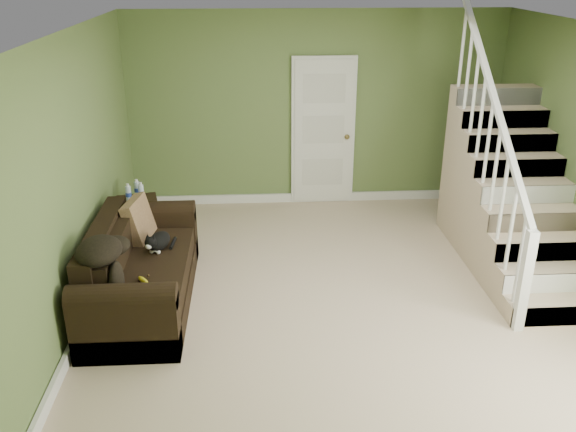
{
  "coord_description": "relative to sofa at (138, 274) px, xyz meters",
  "views": [
    {
      "loc": [
        -0.87,
        -5.28,
        3.17
      ],
      "look_at": [
        -0.53,
        0.28,
        0.81
      ],
      "focal_mm": 38.0,
      "sensor_mm": 36.0,
      "label": 1
    }
  ],
  "objects": [
    {
      "name": "wall_front",
      "position": [
        2.02,
        -2.84,
        0.98
      ],
      "size": [
        5.0,
        0.04,
        2.6
      ],
      "primitive_type": "cube",
      "color": "#5F7840",
      "rests_on": "floor"
    },
    {
      "name": "cat",
      "position": [
        0.19,
        0.24,
        0.23
      ],
      "size": [
        0.28,
        0.5,
        0.24
      ],
      "rotation": [
        0.0,
        0.0,
        -0.33
      ],
      "color": "black",
      "rests_on": "sofa"
    },
    {
      "name": "wall_left",
      "position": [
        -0.48,
        -0.09,
        0.98
      ],
      "size": [
        0.04,
        5.5,
        2.6
      ],
      "primitive_type": "cube",
      "color": "#5F7840",
      "rests_on": "floor"
    },
    {
      "name": "ceiling",
      "position": [
        2.02,
        -0.09,
        2.28
      ],
      "size": [
        5.0,
        5.5,
        0.01
      ],
      "primitive_type": "cube",
      "color": "white",
      "rests_on": "wall_back"
    },
    {
      "name": "staircase",
      "position": [
        4.01,
        0.88,
        0.33
      ],
      "size": [
        1.0,
        2.51,
        2.82
      ],
      "color": "#C4A98D",
      "rests_on": "floor"
    },
    {
      "name": "floor",
      "position": [
        2.02,
        -0.09,
        -0.32
      ],
      "size": [
        5.0,
        5.5,
        0.01
      ],
      "primitive_type": "cube",
      "color": "#C4A98D",
      "rests_on": "ground"
    },
    {
      "name": "wall_back",
      "position": [
        2.02,
        2.66,
        0.98
      ],
      "size": [
        5.0,
        0.04,
        2.6
      ],
      "primitive_type": "cube",
      "color": "#5F7840",
      "rests_on": "floor"
    },
    {
      "name": "banana",
      "position": [
        0.13,
        -0.43,
        0.16
      ],
      "size": [
        0.14,
        0.16,
        0.05
      ],
      "primitive_type": "ellipsoid",
      "rotation": [
        0.0,
        0.0,
        0.67
      ],
      "color": "yellow",
      "rests_on": "sofa"
    },
    {
      "name": "sofa",
      "position": [
        0.0,
        0.0,
        0.0
      ],
      "size": [
        0.9,
        2.1,
        0.83
      ],
      "color": "black",
      "rests_on": "floor"
    },
    {
      "name": "baseboard_left",
      "position": [
        -0.45,
        -0.09,
        -0.26
      ],
      "size": [
        0.04,
        5.5,
        0.12
      ],
      "primitive_type": "cube",
      "color": "white",
      "rests_on": "floor"
    },
    {
      "name": "side_table",
      "position": [
        -0.22,
        1.36,
        -0.03
      ],
      "size": [
        0.55,
        0.55,
        0.79
      ],
      "rotation": [
        0.0,
        0.0,
        0.21
      ],
      "color": "black",
      "rests_on": "floor"
    },
    {
      "name": "door",
      "position": [
        2.12,
        2.62,
        0.69
      ],
      "size": [
        0.86,
        0.12,
        2.02
      ],
      "color": "white",
      "rests_on": "floor"
    },
    {
      "name": "throw_blanket",
      "position": [
        -0.19,
        -0.58,
        0.54
      ],
      "size": [
        0.53,
        0.61,
        0.21
      ],
      "primitive_type": "ellipsoid",
      "rotation": [
        0.0,
        0.0,
        -0.33
      ],
      "color": "black",
      "rests_on": "sofa"
    },
    {
      "name": "throw_pillow",
      "position": [
        -0.05,
        0.57,
        0.31
      ],
      "size": [
        0.31,
        0.51,
        0.5
      ],
      "primitive_type": "cube",
      "rotation": [
        0.0,
        -0.24,
        -0.16
      ],
      "color": "#543721",
      "rests_on": "sofa"
    },
    {
      "name": "baseboard_back",
      "position": [
        2.02,
        2.63,
        -0.26
      ],
      "size": [
        5.0,
        0.04,
        0.12
      ],
      "primitive_type": "cube",
      "color": "white",
      "rests_on": "floor"
    }
  ]
}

